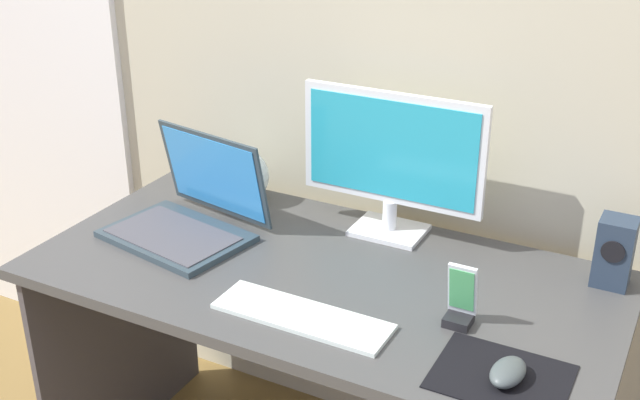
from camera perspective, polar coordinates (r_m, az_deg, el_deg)
wall_back at (r=2.04m, az=5.65°, el=13.16°), size 6.00×0.04×2.50m
door_left at (r=2.82m, az=-20.65°, el=9.93°), size 0.82×0.02×2.02m
desk at (r=1.95m, az=0.11°, el=-9.02°), size 1.37×0.69×0.73m
monitor at (r=1.96m, az=5.16°, el=2.97°), size 0.47×0.14×0.37m
speaker_right at (r=1.89m, az=20.33°, el=-3.51°), size 0.08×0.08×0.16m
laptop at (r=2.05m, az=-9.37°, el=-1.04°), size 0.39×0.35×0.25m
fishbowl at (r=2.20m, az=-5.65°, el=1.70°), size 0.15×0.15×0.15m
keyboard_external at (r=1.69m, az=-1.29°, el=-8.32°), size 0.39×0.12×0.01m
mousepad at (r=1.57m, az=12.84°, el=-12.22°), size 0.25×0.20×0.00m
mouse at (r=1.55m, az=13.31°, el=-11.90°), size 0.07×0.11×0.04m
phone_in_dock at (r=1.68m, az=10.03°, el=-7.29°), size 0.06×0.05×0.14m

